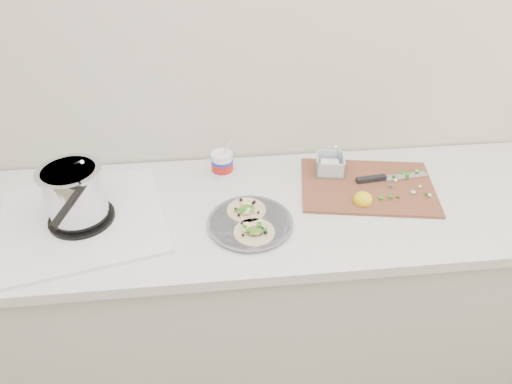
{
  "coord_description": "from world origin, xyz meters",
  "views": [
    {
      "loc": [
        -0.04,
        0.17,
        1.9
      ],
      "look_at": [
        0.09,
        1.42,
        0.96
      ],
      "focal_mm": 32.0,
      "sensor_mm": 36.0,
      "label": 1
    }
  ],
  "objects": [
    {
      "name": "cutboard",
      "position": [
        0.5,
        1.5,
        0.92
      ],
      "size": [
        0.53,
        0.41,
        0.07
      ],
      "rotation": [
        0.0,
        0.0,
        -0.17
      ],
      "color": "brown",
      "rests_on": "counter"
    },
    {
      "name": "tub",
      "position": [
        -0.02,
        1.62,
        0.96
      ],
      "size": [
        0.08,
        0.08,
        0.19
      ],
      "rotation": [
        0.0,
        0.0,
        0.34
      ],
      "color": "white",
      "rests_on": "counter"
    },
    {
      "name": "taco_plate",
      "position": [
        0.06,
        1.32,
        0.92
      ],
      "size": [
        0.29,
        0.29,
        0.04
      ],
      "rotation": [
        0.0,
        0.0,
        -0.13
      ],
      "color": "slate",
      "rests_on": "counter"
    },
    {
      "name": "counter",
      "position": [
        0.0,
        1.43,
        0.45
      ],
      "size": [
        2.44,
        0.66,
        0.9
      ],
      "color": "beige",
      "rests_on": "ground"
    },
    {
      "name": "stove",
      "position": [
        -0.5,
        1.39,
        0.98
      ],
      "size": [
        0.62,
        0.59,
        0.25
      ],
      "rotation": [
        0.0,
        0.0,
        0.22
      ],
      "color": "silver",
      "rests_on": "counter"
    }
  ]
}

